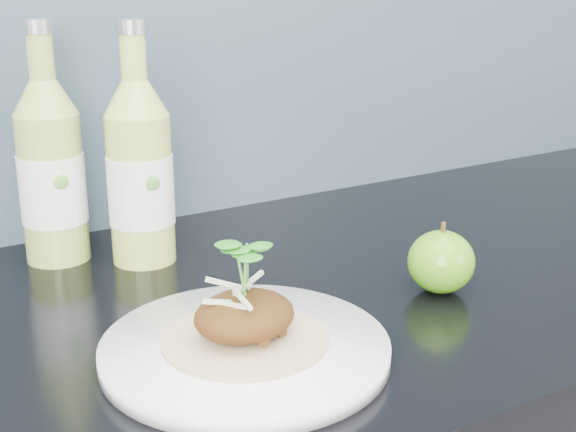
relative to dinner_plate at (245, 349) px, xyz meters
name	(u,v)px	position (x,y,z in m)	size (l,w,h in m)	color
dinner_plate	(245,349)	(0.00, 0.00, 0.00)	(0.33, 0.33, 0.02)	white
pork_taco	(244,312)	(0.00, 0.00, 0.04)	(0.15, 0.15, 0.10)	tan
green_apple	(441,262)	(0.24, 0.02, 0.02)	(0.08, 0.08, 0.08)	#418D0F
cider_bottle_left	(51,172)	(-0.07, 0.33, 0.10)	(0.10, 0.10, 0.27)	#9FB74C
cider_bottle_right	(140,173)	(0.01, 0.27, 0.10)	(0.10, 0.10, 0.27)	#B5C753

